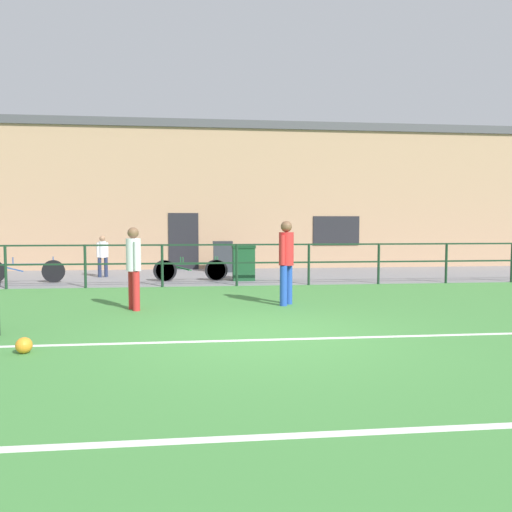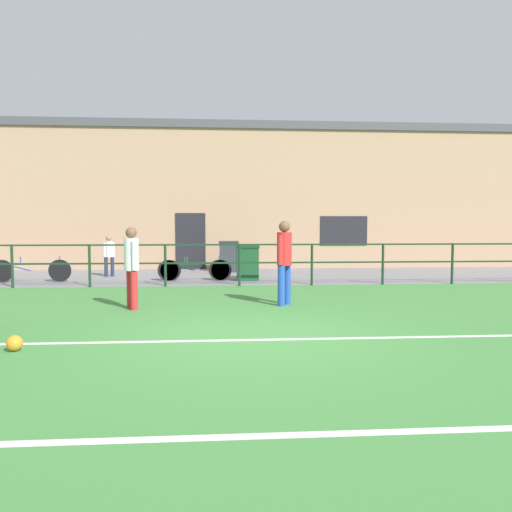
% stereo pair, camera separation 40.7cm
% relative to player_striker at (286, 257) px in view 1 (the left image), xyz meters
% --- Properties ---
extents(ground, '(60.00, 44.00, 0.04)m').
position_rel_player_striker_xyz_m(ground, '(-0.81, -2.76, -1.01)').
color(ground, '#42843D').
extents(field_line_touchline, '(36.00, 0.11, 0.00)m').
position_rel_player_striker_xyz_m(field_line_touchline, '(-0.81, -3.03, -0.99)').
color(field_line_touchline, white).
rests_on(field_line_touchline, ground).
extents(field_line_hash, '(36.00, 0.11, 0.00)m').
position_rel_player_striker_xyz_m(field_line_hash, '(-0.81, -6.24, -0.99)').
color(field_line_hash, white).
rests_on(field_line_hash, ground).
extents(pavement_strip, '(48.00, 5.00, 0.02)m').
position_rel_player_striker_xyz_m(pavement_strip, '(-0.81, 5.74, -0.98)').
color(pavement_strip, slate).
rests_on(pavement_strip, ground).
extents(perimeter_fence, '(36.07, 0.07, 1.15)m').
position_rel_player_striker_xyz_m(perimeter_fence, '(-0.81, 3.24, -0.25)').
color(perimeter_fence, '#193823').
rests_on(perimeter_fence, ground).
extents(clubhouse_facade, '(28.00, 2.56, 5.52)m').
position_rel_player_striker_xyz_m(clubhouse_facade, '(-0.81, 9.44, 1.78)').
color(clubhouse_facade, tan).
rests_on(clubhouse_facade, ground).
extents(player_striker, '(0.32, 0.41, 1.75)m').
position_rel_player_striker_xyz_m(player_striker, '(0.00, 0.00, 0.00)').
color(player_striker, blue).
rests_on(player_striker, ground).
extents(player_winger, '(0.28, 0.41, 1.62)m').
position_rel_player_striker_xyz_m(player_winger, '(-3.07, -0.27, -0.07)').
color(player_winger, red).
rests_on(player_winger, ground).
extents(soccer_ball_match, '(0.21, 0.21, 0.21)m').
position_rel_player_striker_xyz_m(soccer_ball_match, '(-4.04, -3.42, -0.89)').
color(soccer_ball_match, orange).
rests_on(soccer_ball_match, ground).
extents(spectator_child, '(0.34, 0.23, 1.30)m').
position_rel_player_striker_xyz_m(spectator_child, '(-4.87, 5.77, -0.23)').
color(spectator_child, '#232D4C').
rests_on(spectator_child, pavement_strip).
extents(bicycle_parked_0, '(2.11, 0.04, 0.72)m').
position_rel_player_striker_xyz_m(bicycle_parked_0, '(-2.12, 4.44, -0.65)').
color(bicycle_parked_0, black).
rests_on(bicycle_parked_0, pavement_strip).
extents(bicycle_parked_1, '(2.10, 0.04, 0.71)m').
position_rel_player_striker_xyz_m(bicycle_parked_1, '(-2.05, 4.44, -0.65)').
color(bicycle_parked_1, black).
rests_on(bicycle_parked_1, pavement_strip).
extents(bicycle_parked_2, '(2.26, 0.04, 0.74)m').
position_rel_player_striker_xyz_m(bicycle_parked_2, '(-6.79, 4.44, -0.64)').
color(bicycle_parked_2, black).
rests_on(bicycle_parked_2, pavement_strip).
extents(trash_bin_0, '(0.67, 0.57, 1.04)m').
position_rel_player_striker_xyz_m(trash_bin_0, '(-0.52, 4.41, -0.45)').
color(trash_bin_0, '#194C28').
rests_on(trash_bin_0, pavement_strip).
extents(trash_bin_1, '(0.68, 0.58, 1.07)m').
position_rel_player_striker_xyz_m(trash_bin_1, '(-1.04, 7.08, -0.43)').
color(trash_bin_1, '#33383D').
rests_on(trash_bin_1, pavement_strip).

